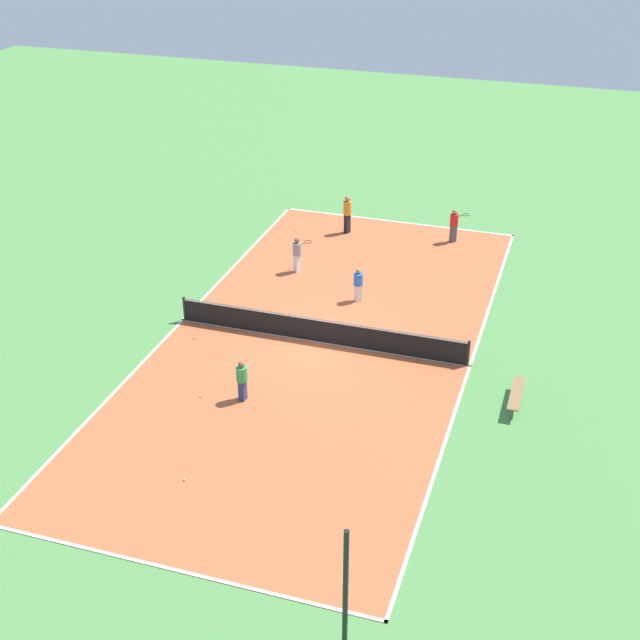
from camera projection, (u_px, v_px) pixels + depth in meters
ground_plane at (320, 342)px, 31.50m from camera, size 80.00×80.00×0.00m
court_surface at (320, 342)px, 31.50m from camera, size 10.76×23.44×0.02m
tennis_net at (320, 330)px, 31.26m from camera, size 10.56×0.10×0.95m
bench at (516, 394)px, 27.88m from camera, size 0.36×1.98×0.45m
player_center_orange at (347, 212)px, 39.64m from camera, size 0.46×0.46×1.75m
player_coach_red at (454, 223)px, 38.81m from camera, size 0.90×0.89×1.52m
player_near_blue at (358, 283)px, 33.92m from camera, size 0.50×0.50×1.35m
player_baseline_gray at (297, 253)px, 36.16m from camera, size 0.74×0.98×1.48m
player_far_green at (242, 378)px, 27.92m from camera, size 0.39×0.39×1.40m
tennis_ball_left_sideline at (195, 338)px, 31.66m from camera, size 0.07×0.07×0.07m
tennis_ball_right_alley at (185, 480)px, 24.72m from camera, size 0.07×0.07×0.07m
tennis_ball_near_net at (201, 396)px, 28.39m from camera, size 0.07×0.07×0.07m
tennis_ball_midcourt at (295, 230)px, 40.27m from camera, size 0.07×0.07×0.07m
fence_post_back_left at (345, 597)px, 18.59m from camera, size 0.12×0.12×3.62m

